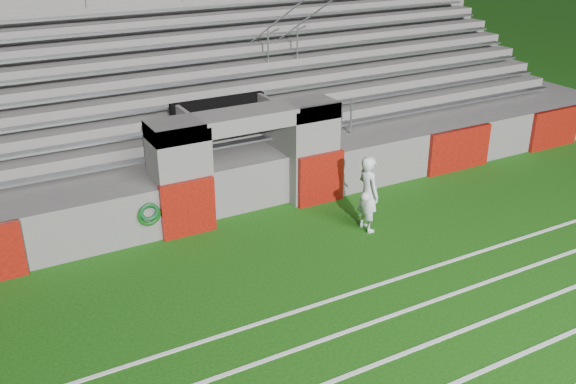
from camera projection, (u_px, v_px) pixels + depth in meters
ground at (321, 272)px, 13.51m from camera, size 90.00×90.00×0.00m
stadium_structure at (183, 108)px, 19.27m from camera, size 26.00×8.48×5.42m
goalkeeper_with_ball at (368, 194)px, 14.92m from camera, size 0.55×0.68×1.85m
hose_coil at (149, 214)px, 14.33m from camera, size 0.54×0.14×0.58m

